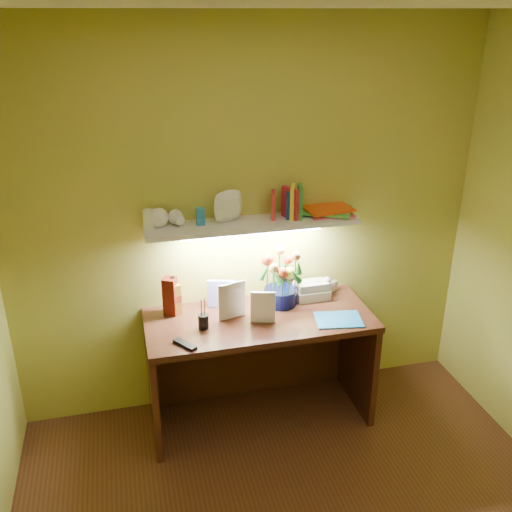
{
  "coord_description": "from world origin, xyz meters",
  "views": [
    {
      "loc": [
        -0.76,
        -1.78,
        2.49
      ],
      "look_at": [
        0.01,
        1.35,
        1.1
      ],
      "focal_mm": 40.0,
      "sensor_mm": 36.0,
      "label": 1
    }
  ],
  "objects_px": {
    "flower_bouquet": "(281,278)",
    "desk": "(259,368)",
    "whisky_bottle": "(174,295)",
    "desk_clock": "(332,286)",
    "telephone": "(311,288)"
  },
  "relations": [
    {
      "from": "flower_bouquet",
      "to": "desk",
      "type": "bearing_deg",
      "value": -140.77
    },
    {
      "from": "whisky_bottle",
      "to": "flower_bouquet",
      "type": "bearing_deg",
      "value": -3.26
    },
    {
      "from": "desk_clock",
      "to": "whisky_bottle",
      "type": "distance_m",
      "value": 1.07
    },
    {
      "from": "telephone",
      "to": "desk_clock",
      "type": "height_order",
      "value": "telephone"
    },
    {
      "from": "desk",
      "to": "desk_clock",
      "type": "xyz_separation_m",
      "value": [
        0.56,
        0.23,
        0.41
      ]
    },
    {
      "from": "flower_bouquet",
      "to": "telephone",
      "type": "bearing_deg",
      "value": 9.43
    },
    {
      "from": "flower_bouquet",
      "to": "whisky_bottle",
      "type": "relative_size",
      "value": 1.46
    },
    {
      "from": "desk",
      "to": "desk_clock",
      "type": "bearing_deg",
      "value": 22.18
    },
    {
      "from": "desk",
      "to": "whisky_bottle",
      "type": "bearing_deg",
      "value": 160.04
    },
    {
      "from": "flower_bouquet",
      "to": "desk_clock",
      "type": "bearing_deg",
      "value": 12.58
    },
    {
      "from": "flower_bouquet",
      "to": "desk_clock",
      "type": "height_order",
      "value": "flower_bouquet"
    },
    {
      "from": "telephone",
      "to": "whisky_bottle",
      "type": "relative_size",
      "value": 0.87
    },
    {
      "from": "desk",
      "to": "whisky_bottle",
      "type": "height_order",
      "value": "whisky_bottle"
    },
    {
      "from": "desk_clock",
      "to": "whisky_bottle",
      "type": "xyz_separation_m",
      "value": [
        -1.06,
        -0.05,
        0.09
      ]
    },
    {
      "from": "desk",
      "to": "telephone",
      "type": "xyz_separation_m",
      "value": [
        0.4,
        0.18,
        0.44
      ]
    }
  ]
}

